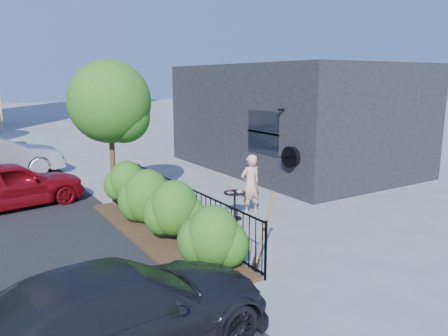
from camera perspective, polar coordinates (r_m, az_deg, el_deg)
ground at (r=11.09m, az=2.11°, el=-6.81°), size 120.00×120.00×0.00m
shop_building at (r=17.51m, az=8.83°, el=6.58°), size 6.22×9.00×4.00m
fence at (r=10.19m, az=-4.90°, el=-5.22°), size 0.05×6.05×1.10m
planting_bed at (r=10.07m, az=-8.42°, el=-8.64°), size 1.30×6.00×0.08m
shrubs at (r=9.99m, az=-8.24°, el=-4.81°), size 1.10×5.60×1.24m
patio_tree at (r=12.05m, az=-14.33°, el=7.74°), size 2.20×2.20×3.94m
cafe_table at (r=11.04m, az=1.41°, el=-4.26°), size 0.56×0.56×0.75m
woman at (r=11.42m, az=3.46°, el=-2.15°), size 0.59×0.39×1.58m
shovel at (r=8.19m, az=5.11°, el=-8.82°), size 0.51×0.19×1.49m
car_red at (r=13.27m, az=-26.20°, el=-1.99°), size 4.06×2.15×1.31m
car_darkgrey at (r=5.93m, az=-13.66°, el=-17.93°), size 4.41×2.13×1.24m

